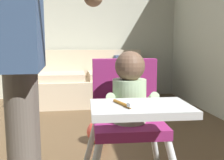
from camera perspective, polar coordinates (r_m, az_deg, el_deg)
name	(u,v)px	position (r m, az deg, el deg)	size (l,w,h in m)	color
wall_far	(60,26)	(4.67, -11.51, 11.88)	(4.97, 0.06, 2.56)	beige
couch	(87,83)	(4.19, -5.66, -0.60)	(1.93, 0.86, 0.86)	beige
high_chair	(129,108)	(1.32, 3.74, -6.25)	(0.64, 0.75, 0.94)	white
adult_standing	(21,52)	(1.27, -19.69, 5.96)	(0.52, 0.49, 1.64)	#675E55
toy_ball	(98,132)	(2.54, -3.12, -11.51)	(0.22, 0.22, 0.22)	#D13D33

